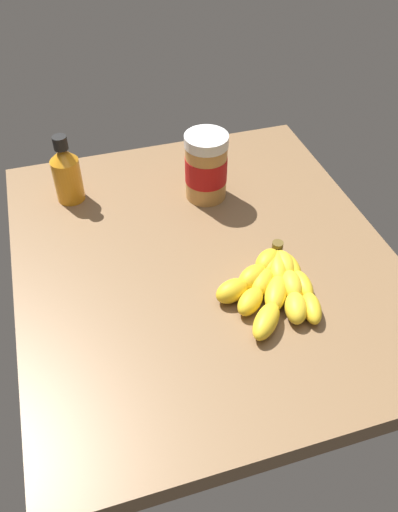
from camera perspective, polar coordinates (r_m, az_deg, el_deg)
name	(u,v)px	position (r cm, az deg, el deg)	size (l,w,h in cm)	color
ground_plane	(204,263)	(95.09, 0.52, -0.74)	(77.17, 67.00, 3.95)	brown
banana_bunch	(274,284)	(87.11, 8.25, -3.09)	(19.77, 16.94, 3.73)	yellow
peanut_butter_jar	(206,167)	(103.46, 0.78, 9.77)	(8.53, 8.53, 13.92)	#BF8442
honey_bottle	(66,173)	(106.23, -14.39, 8.87)	(5.56, 5.56, 14.29)	orange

